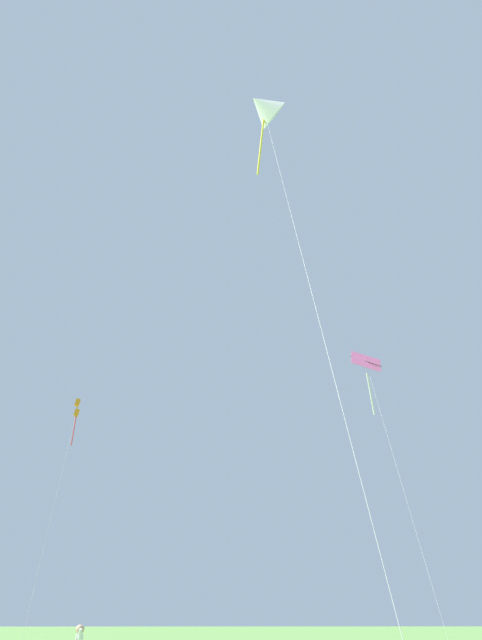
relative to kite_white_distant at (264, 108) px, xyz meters
The scene contains 3 objects.
kite_white_distant is the anchor object (origin of this frame).
kite_orange_box 29.08m from the kite_white_distant, 113.17° to the left, with size 1.14×5.32×15.84m.
kite_pink_low 18.41m from the kite_white_distant, 67.12° to the left, with size 2.00×8.00×16.07m.
Camera 1 is at (-1.66, -3.94, 1.74)m, focal length 39.92 mm.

